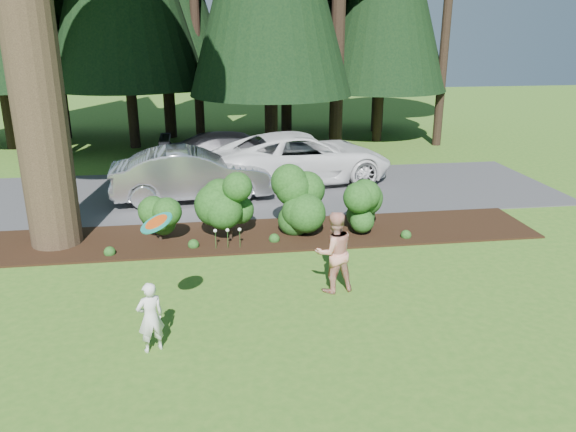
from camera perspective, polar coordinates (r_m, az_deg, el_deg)
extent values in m
plane|color=#35651D|center=(11.94, -4.16, -7.64)|extent=(80.00, 80.00, 0.00)
cube|color=black|center=(14.91, -5.09, -2.06)|extent=(16.00, 2.50, 0.05)
cube|color=#38383A|center=(18.95, -5.85, 2.41)|extent=(22.00, 6.00, 0.03)
sphere|color=#183C12|center=(14.70, -12.95, -0.16)|extent=(1.08, 1.08, 1.08)
cylinder|color=black|center=(14.87, -12.81, -2.02)|extent=(0.08, 0.08, 0.30)
sphere|color=#183C12|center=(14.37, -5.93, 0.95)|extent=(1.35, 1.35, 1.35)
cylinder|color=black|center=(14.63, -5.83, -1.98)|extent=(0.08, 0.08, 0.30)
sphere|color=#183C12|center=(14.86, 0.98, 1.20)|extent=(1.26, 1.26, 1.26)
cylinder|color=black|center=(15.08, 0.96, -1.25)|extent=(0.08, 0.08, 0.30)
sphere|color=#183C12|center=(15.09, 7.86, 0.85)|extent=(1.17, 1.17, 1.17)
cylinder|color=black|center=(15.27, 7.77, -1.16)|extent=(0.08, 0.08, 0.30)
cylinder|color=#183C12|center=(14.02, -7.36, -2.53)|extent=(0.01, 0.01, 0.50)
sphere|color=white|center=(13.93, -7.41, -1.49)|extent=(0.09, 0.09, 0.09)
cylinder|color=#183C12|center=(14.03, -6.14, -2.47)|extent=(0.01, 0.01, 0.50)
sphere|color=white|center=(13.94, -6.17, -1.44)|extent=(0.09, 0.09, 0.09)
cylinder|color=#183C12|center=(14.04, -4.91, -2.42)|extent=(0.01, 0.01, 0.50)
sphere|color=white|center=(13.95, -4.94, -1.38)|extent=(0.09, 0.09, 0.09)
cylinder|color=black|center=(25.99, -23.20, 15.59)|extent=(0.50, 0.50, 9.10)
cylinder|color=black|center=(25.91, -16.40, 17.86)|extent=(0.50, 0.50, 10.50)
cylinder|color=black|center=(24.21, -9.35, 16.26)|extent=(0.50, 0.50, 8.75)
cylinder|color=black|center=(25.34, -2.28, 19.34)|extent=(0.50, 0.50, 11.20)
cylinder|color=black|center=(26.81, 4.20, 17.40)|extent=(0.50, 0.50, 9.45)
cylinder|color=black|center=(26.01, 10.67, 18.65)|extent=(0.50, 0.50, 10.85)
cylinder|color=black|center=(28.75, 14.24, 17.33)|extent=(0.50, 0.50, 9.80)
cylinder|color=black|center=(30.10, -23.48, 17.79)|extent=(0.50, 0.50, 11.20)
cylinder|color=black|center=(28.75, -12.49, 18.16)|extent=(0.50, 0.50, 10.50)
cylinder|color=black|center=(29.99, -0.23, 19.91)|extent=(0.50, 0.50, 11.90)
cylinder|color=black|center=(30.60, 9.71, 17.99)|extent=(0.50, 0.50, 10.15)
imported|color=#BDBCC2|center=(18.08, -9.76, 4.20)|extent=(5.13, 2.14, 1.65)
imported|color=white|center=(19.89, 1.42, 5.95)|extent=(6.72, 3.86, 1.77)
imported|color=black|center=(20.81, -5.14, 6.22)|extent=(5.58, 2.37, 1.61)
imported|color=white|center=(9.88, -13.80, -9.95)|extent=(0.55, 0.46, 1.27)
imported|color=red|center=(11.65, 4.69, -3.66)|extent=(0.95, 0.81, 1.74)
cylinder|color=#188477|center=(9.20, -13.22, -0.69)|extent=(0.55, 0.55, 0.32)
cylinder|color=#DA4C12|center=(9.20, -13.23, -0.60)|extent=(0.39, 0.39, 0.22)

